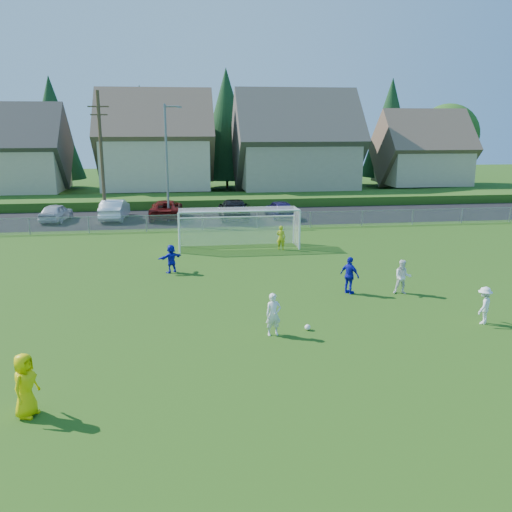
# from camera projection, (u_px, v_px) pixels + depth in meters

# --- Properties ---
(ground) EXTENTS (160.00, 160.00, 0.00)m
(ground) POSITION_uv_depth(u_px,v_px,m) (288.00, 351.00, 18.44)
(ground) COLOR #193D0C
(ground) RESTS_ON ground
(asphalt_lot) EXTENTS (60.00, 60.00, 0.00)m
(asphalt_lot) POSITION_uv_depth(u_px,v_px,m) (224.00, 217.00, 44.90)
(asphalt_lot) COLOR black
(asphalt_lot) RESTS_ON ground
(grass_embankment) EXTENTS (70.00, 6.00, 0.80)m
(grass_embankment) POSITION_uv_depth(u_px,v_px,m) (218.00, 200.00, 52.02)
(grass_embankment) COLOR #1E420F
(grass_embankment) RESTS_ON ground
(soccer_ball) EXTENTS (0.22, 0.22, 0.22)m
(soccer_ball) POSITION_uv_depth(u_px,v_px,m) (308.00, 327.00, 20.30)
(soccer_ball) COLOR white
(soccer_ball) RESTS_ON ground
(referee) EXTENTS (0.82, 1.00, 1.76)m
(referee) POSITION_uv_depth(u_px,v_px,m) (25.00, 385.00, 14.17)
(referee) COLOR yellow
(referee) RESTS_ON ground
(player_white_a) EXTENTS (0.63, 0.46, 1.58)m
(player_white_a) POSITION_uv_depth(u_px,v_px,m) (273.00, 314.00, 19.68)
(player_white_a) COLOR white
(player_white_a) RESTS_ON ground
(player_white_b) EXTENTS (0.90, 0.78, 1.59)m
(player_white_b) POSITION_uv_depth(u_px,v_px,m) (403.00, 277.00, 24.46)
(player_white_b) COLOR white
(player_white_b) RESTS_ON ground
(player_white_c) EXTENTS (1.06, 1.05, 1.47)m
(player_white_c) POSITION_uv_depth(u_px,v_px,m) (484.00, 305.00, 20.83)
(player_white_c) COLOR white
(player_white_c) RESTS_ON ground
(player_blue_a) EXTENTS (0.93, 1.06, 1.71)m
(player_blue_a) POSITION_uv_depth(u_px,v_px,m) (350.00, 275.00, 24.51)
(player_blue_a) COLOR #1317B4
(player_blue_a) RESTS_ON ground
(player_blue_b) EXTENTS (1.39, 1.12, 1.48)m
(player_blue_b) POSITION_uv_depth(u_px,v_px,m) (171.00, 259.00, 28.02)
(player_blue_b) COLOR #1317B4
(player_blue_b) RESTS_ON ground
(goalkeeper) EXTENTS (0.64, 0.55, 1.50)m
(goalkeeper) POSITION_uv_depth(u_px,v_px,m) (281.00, 238.00, 33.15)
(goalkeeper) COLOR #C6C917
(goalkeeper) RESTS_ON ground
(car_a) EXTENTS (2.19, 4.30, 1.40)m
(car_a) POSITION_uv_depth(u_px,v_px,m) (56.00, 213.00, 42.79)
(car_a) COLOR silver
(car_a) RESTS_ON ground
(car_b) EXTENTS (2.01, 5.06, 1.64)m
(car_b) POSITION_uv_depth(u_px,v_px,m) (115.00, 209.00, 43.57)
(car_b) COLOR white
(car_b) RESTS_ON ground
(car_c) EXTENTS (2.67, 5.54, 1.52)m
(car_c) POSITION_uv_depth(u_px,v_px,m) (166.00, 209.00, 44.04)
(car_c) COLOR #5E0D0A
(car_c) RESTS_ON ground
(car_d) EXTENTS (2.39, 5.70, 1.64)m
(car_d) POSITION_uv_depth(u_px,v_px,m) (234.00, 209.00, 43.65)
(car_d) COLOR black
(car_d) RESTS_ON ground
(car_e) EXTENTS (2.22, 4.40, 1.44)m
(car_e) POSITION_uv_depth(u_px,v_px,m) (280.00, 209.00, 44.49)
(car_e) COLOR #1B154A
(car_e) RESTS_ON ground
(soccer_goal) EXTENTS (7.42, 1.90, 2.50)m
(soccer_goal) POSITION_uv_depth(u_px,v_px,m) (238.00, 222.00, 33.50)
(soccer_goal) COLOR white
(soccer_goal) RESTS_ON ground
(chainlink_fence) EXTENTS (52.06, 0.06, 1.20)m
(chainlink_fence) POSITION_uv_depth(u_px,v_px,m) (230.00, 221.00, 39.46)
(chainlink_fence) COLOR gray
(chainlink_fence) RESTS_ON ground
(streetlight) EXTENTS (1.38, 0.18, 9.00)m
(streetlight) POSITION_uv_depth(u_px,v_px,m) (167.00, 160.00, 41.72)
(streetlight) COLOR slate
(streetlight) RESTS_ON ground
(utility_pole) EXTENTS (1.60, 0.26, 10.00)m
(utility_pole) POSITION_uv_depth(u_px,v_px,m) (102.00, 155.00, 41.94)
(utility_pole) COLOR #473321
(utility_pole) RESTS_ON ground
(houses_row) EXTENTS (53.90, 11.45, 13.27)m
(houses_row) POSITION_uv_depth(u_px,v_px,m) (231.00, 126.00, 57.82)
(houses_row) COLOR tan
(houses_row) RESTS_ON ground
(tree_row) EXTENTS (65.98, 12.36, 13.80)m
(tree_row) POSITION_uv_depth(u_px,v_px,m) (218.00, 129.00, 63.83)
(tree_row) COLOR #382616
(tree_row) RESTS_ON ground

